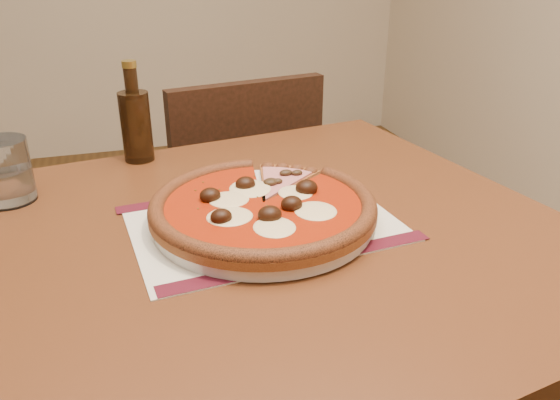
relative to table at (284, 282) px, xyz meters
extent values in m
cube|color=brown|center=(0.00, 0.00, 0.08)|extent=(0.92, 0.92, 0.04)
cylinder|color=brown|center=(-0.40, 0.29, -0.29)|extent=(0.05, 0.05, 0.71)
cylinder|color=brown|center=(0.29, 0.40, -0.29)|extent=(0.05, 0.05, 0.71)
cube|color=black|center=(0.05, 0.73, -0.25)|extent=(0.46, 0.46, 0.04)
cylinder|color=black|center=(0.19, 0.92, -0.46)|extent=(0.03, 0.03, 0.38)
cylinder|color=black|center=(-0.15, 0.86, -0.46)|extent=(0.03, 0.03, 0.38)
cylinder|color=black|center=(0.25, 0.59, -0.46)|extent=(0.03, 0.03, 0.38)
cylinder|color=black|center=(-0.09, 0.53, -0.46)|extent=(0.03, 0.03, 0.38)
cube|color=black|center=(0.08, 0.55, -0.02)|extent=(0.39, 0.11, 0.41)
cube|color=silver|center=(-0.03, 0.01, 0.10)|extent=(0.40, 0.30, 0.00)
cylinder|color=white|center=(-0.03, 0.01, 0.11)|extent=(0.32, 0.32, 0.02)
cylinder|color=#935423|center=(-0.03, 0.01, 0.13)|extent=(0.33, 0.33, 0.01)
torus|color=brown|center=(-0.03, 0.01, 0.13)|extent=(0.33, 0.33, 0.02)
cylinder|color=#9E2807|center=(-0.03, 0.01, 0.13)|extent=(0.29, 0.29, 0.00)
ellipsoid|color=#FFE4AB|center=(-0.03, 0.06, 0.14)|extent=(0.05, 0.05, 0.01)
ellipsoid|color=#FFE4AB|center=(-0.10, 0.05, 0.14)|extent=(0.05, 0.05, 0.01)
ellipsoid|color=#FFE4AB|center=(-0.07, -0.01, 0.14)|extent=(0.05, 0.05, 0.01)
ellipsoid|color=#FFE4AB|center=(-0.03, -0.07, 0.14)|extent=(0.05, 0.05, 0.01)
ellipsoid|color=#FFE4AB|center=(0.01, -0.02, 0.14)|extent=(0.05, 0.05, 0.01)
ellipsoid|color=#FFE4AB|center=(0.05, 0.04, 0.14)|extent=(0.05, 0.05, 0.01)
ellipsoid|color=black|center=(-0.04, 0.07, 0.15)|extent=(0.03, 0.03, 0.02)
ellipsoid|color=black|center=(-0.11, 0.05, 0.15)|extent=(0.03, 0.03, 0.02)
ellipsoid|color=black|center=(-0.08, -0.02, 0.15)|extent=(0.03, 0.03, 0.02)
ellipsoid|color=black|center=(-0.04, -0.08, 0.15)|extent=(0.03, 0.03, 0.02)
ellipsoid|color=black|center=(0.02, -0.03, 0.15)|extent=(0.03, 0.03, 0.02)
ellipsoid|color=black|center=(0.06, 0.03, 0.15)|extent=(0.03, 0.03, 0.02)
ellipsoid|color=#362413|center=(0.01, 0.06, 0.14)|extent=(0.02, 0.01, 0.01)
ellipsoid|color=#362413|center=(0.03, 0.09, 0.14)|extent=(0.02, 0.01, 0.01)
ellipsoid|color=#362413|center=(0.01, 0.06, 0.14)|extent=(0.02, 0.01, 0.01)
ellipsoid|color=#362413|center=(0.02, 0.10, 0.14)|extent=(0.02, 0.01, 0.01)
ellipsoid|color=#362413|center=(0.00, 0.07, 0.14)|extent=(0.02, 0.01, 0.01)
cylinder|color=white|center=(-0.40, 0.21, 0.15)|extent=(0.10, 0.10, 0.10)
cylinder|color=black|center=(-0.19, 0.34, 0.17)|extent=(0.06, 0.06, 0.13)
cylinder|color=black|center=(-0.19, 0.34, 0.25)|extent=(0.02, 0.02, 0.06)
cylinder|color=olive|center=(-0.19, 0.34, 0.28)|extent=(0.03, 0.03, 0.01)
camera|label=1|loc=(-0.21, -0.68, 0.47)|focal=35.00mm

